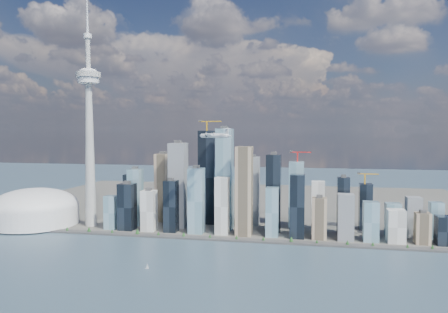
% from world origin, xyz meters
% --- Properties ---
extents(ground, '(4000.00, 4000.00, 0.00)m').
position_xyz_m(ground, '(0.00, 0.00, 0.00)').
color(ground, '#374E61').
rests_on(ground, ground).
extents(seawall, '(1100.00, 22.00, 4.00)m').
position_xyz_m(seawall, '(0.00, 250.00, 2.00)').
color(seawall, '#383838').
rests_on(seawall, ground).
extents(land, '(1400.00, 900.00, 3.00)m').
position_xyz_m(land, '(0.00, 700.00, 1.50)').
color(land, '#4C4C47').
rests_on(land, ground).
extents(shoreline_trees, '(960.53, 7.20, 8.80)m').
position_xyz_m(shoreline_trees, '(0.00, 250.00, 8.78)').
color(shoreline_trees, '#3F2D1E').
rests_on(shoreline_trees, seawall).
extents(skyscraper_cluster, '(736.00, 142.00, 249.32)m').
position_xyz_m(skyscraper_cluster, '(59.62, 336.82, 77.18)').
color(skyscraper_cluster, black).
rests_on(skyscraper_cluster, land).
extents(needle_tower, '(56.00, 56.00, 550.50)m').
position_xyz_m(needle_tower, '(-300.00, 310.00, 235.84)').
color(needle_tower, '#9D9C98').
rests_on(needle_tower, land).
extents(dome_stadium, '(200.00, 200.00, 86.00)m').
position_xyz_m(dome_stadium, '(-440.00, 300.00, 39.44)').
color(dome_stadium, silver).
rests_on(dome_stadium, land).
extents(airplane, '(73.66, 66.05, 18.74)m').
position_xyz_m(airplane, '(18.84, 218.19, 217.70)').
color(airplane, white).
rests_on(airplane, ground).
extents(sailboat_west, '(7.09, 2.81, 9.79)m').
position_xyz_m(sailboat_west, '(-57.21, 44.64, 3.14)').
color(sailboat_west, silver).
rests_on(sailboat_west, ground).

